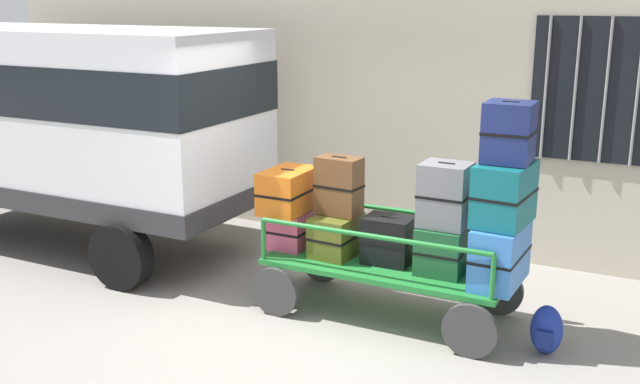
% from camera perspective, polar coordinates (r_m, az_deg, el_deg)
% --- Properties ---
extents(ground_plane, '(40.00, 40.00, 0.00)m').
position_cam_1_polar(ground_plane, '(6.97, -1.14, -10.18)').
color(ground_plane, gray).
extents(building_wall, '(12.00, 0.38, 5.00)m').
position_cam_1_polar(building_wall, '(8.83, 7.31, 11.83)').
color(building_wall, '#BCB29E').
rests_on(building_wall, ground).
extents(van, '(4.63, 1.95, 2.59)m').
position_cam_1_polar(van, '(9.27, -18.72, 5.74)').
color(van, silver).
rests_on(van, ground).
extents(luggage_cart, '(2.36, 1.04, 0.53)m').
position_cam_1_polar(luggage_cart, '(7.05, 5.19, -6.29)').
color(luggage_cart, '#1E722D').
rests_on(luggage_cart, ground).
extents(cart_railing, '(2.22, 0.90, 0.41)m').
position_cam_1_polar(cart_railing, '(6.90, 5.27, -2.79)').
color(cart_railing, '#1E722D').
rests_on(cart_railing, luggage_cart).
extents(suitcase_left_bottom, '(0.41, 0.42, 0.37)m').
position_cam_1_polar(suitcase_left_bottom, '(7.37, -2.38, -2.84)').
color(suitcase_left_bottom, '#CC4C72').
rests_on(suitcase_left_bottom, luggage_cart).
extents(suitcase_left_middle, '(0.41, 0.63, 0.42)m').
position_cam_1_polar(suitcase_left_middle, '(7.25, -2.47, 0.11)').
color(suitcase_left_middle, orange).
rests_on(suitcase_left_middle, suitcase_left_bottom).
extents(suitcase_midleft_bottom, '(0.42, 0.53, 0.40)m').
position_cam_1_polar(suitcase_midleft_bottom, '(7.13, 1.26, -3.35)').
color(suitcase_midleft_bottom, '#4C5119').
rests_on(suitcase_midleft_bottom, luggage_cart).
extents(suitcase_midleft_middle, '(0.45, 0.29, 0.56)m').
position_cam_1_polar(suitcase_midleft_middle, '(7.04, 1.47, 0.49)').
color(suitcase_midleft_middle, brown).
rests_on(suitcase_midleft_middle, suitcase_midleft_bottom).
extents(suitcase_center_bottom, '(0.46, 0.36, 0.45)m').
position_cam_1_polar(suitcase_center_bottom, '(6.94, 5.28, -3.68)').
color(suitcase_center_bottom, black).
rests_on(suitcase_center_bottom, luggage_cart).
extents(suitcase_midright_bottom, '(0.43, 0.49, 0.43)m').
position_cam_1_polar(suitcase_midright_bottom, '(6.79, 9.43, -4.32)').
color(suitcase_midright_bottom, '#194C28').
rests_on(suitcase_midright_bottom, luggage_cart).
extents(suitcase_midright_middle, '(0.44, 0.38, 0.58)m').
position_cam_1_polar(suitcase_midright_middle, '(6.64, 9.60, -0.22)').
color(suitcase_midright_middle, slate).
rests_on(suitcase_midright_middle, suitcase_midright_bottom).
extents(suitcase_right_bottom, '(0.40, 0.74, 0.54)m').
position_cam_1_polar(suitcase_right_bottom, '(6.60, 13.67, -4.64)').
color(suitcase_right_bottom, '#3372C6').
rests_on(suitcase_right_bottom, luggage_cart).
extents(suitcase_right_middle, '(0.46, 0.65, 0.53)m').
position_cam_1_polar(suitcase_right_middle, '(6.46, 13.99, -0.11)').
color(suitcase_right_middle, '#0F5960').
rests_on(suitcase_right_middle, suitcase_right_bottom).
extents(suitcase_right_top, '(0.41, 0.39, 0.51)m').
position_cam_1_polar(suitcase_right_top, '(6.36, 14.32, 4.48)').
color(suitcase_right_top, navy).
rests_on(suitcase_right_top, suitcase_right_middle).
extents(backpack, '(0.27, 0.22, 0.44)m').
position_cam_1_polar(backpack, '(6.64, 17.00, -10.13)').
color(backpack, navy).
rests_on(backpack, ground).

